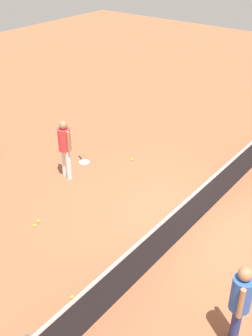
% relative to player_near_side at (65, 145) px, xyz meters
% --- Properties ---
extents(ground_plane, '(40.00, 40.00, 0.00)m').
position_rel_player_near_side_xyz_m(ground_plane, '(-0.35, 3.88, -1.01)').
color(ground_plane, '#9E5638').
extents(court_net, '(10.09, 0.09, 1.07)m').
position_rel_player_near_side_xyz_m(court_net, '(-0.35, 3.88, -0.51)').
color(court_net, '#4C4C51').
rests_on(court_net, ground_plane).
extents(player_near_side, '(0.41, 0.53, 1.70)m').
position_rel_player_near_side_xyz_m(player_near_side, '(0.00, 0.00, 0.00)').
color(player_near_side, white).
rests_on(player_near_side, ground_plane).
extents(player_far_side, '(0.52, 0.44, 1.70)m').
position_rel_player_near_side_xyz_m(player_far_side, '(2.13, 6.00, 0.00)').
color(player_far_side, navy).
rests_on(player_far_side, ground_plane).
extents(tennis_racket_near_player, '(0.42, 0.60, 0.03)m').
position_rel_player_near_side_xyz_m(tennis_racket_near_player, '(-0.90, -0.20, -1.00)').
color(tennis_racket_near_player, white).
rests_on(tennis_racket_near_player, ground_plane).
extents(tennis_ball_near_player, '(0.07, 0.07, 0.07)m').
position_rel_player_near_side_xyz_m(tennis_ball_near_player, '(2.07, 0.98, -0.98)').
color(tennis_ball_near_player, '#C6E033').
rests_on(tennis_ball_near_player, ground_plane).
extents(tennis_ball_by_net, '(0.07, 0.07, 0.07)m').
position_rel_player_near_side_xyz_m(tennis_ball_by_net, '(-1.85, 0.85, -0.98)').
color(tennis_ball_by_net, '#C6E033').
rests_on(tennis_ball_by_net, ground_plane).
extents(tennis_ball_midcourt, '(0.07, 0.07, 0.07)m').
position_rel_player_near_side_xyz_m(tennis_ball_midcourt, '(1.90, 0.91, -0.98)').
color(tennis_ball_midcourt, '#C6E033').
rests_on(tennis_ball_midcourt, ground_plane).
extents(tennis_ball_baseline, '(0.07, 0.07, 0.07)m').
position_rel_player_near_side_xyz_m(tennis_ball_baseline, '(3.10, 3.18, -0.98)').
color(tennis_ball_baseline, '#C6E033').
rests_on(tennis_ball_baseline, ground_plane).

